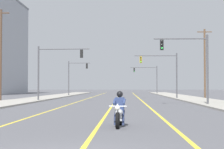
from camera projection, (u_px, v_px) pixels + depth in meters
The scene contains 13 objects.
lane_stripe_center at pixel (117, 98), 53.49m from camera, with size 0.16×100.00×0.01m, color yellow.
lane_stripe_left at pixel (89, 98), 53.63m from camera, with size 0.16×100.00×0.01m, color yellow.
lane_stripe_right at pixel (139, 98), 53.39m from camera, with size 0.16×100.00×0.01m, color yellow.
sidewalk_kerb_right at pixel (193, 99), 48.17m from camera, with size 4.40×110.00×0.14m, color #9E998E.
sidewalk_kerb_left at pixel (36, 99), 48.86m from camera, with size 4.40×110.00×0.14m, color #9E998E.
motorcycle_with_rider at pixel (119, 112), 15.68m from camera, with size 0.70×2.19×1.46m.
traffic_signal_near_right at pixel (192, 59), 33.54m from camera, with size 4.77×0.38×6.20m.
traffic_signal_near_left at pixel (53, 64), 42.97m from camera, with size 5.87×0.56×6.20m.
traffic_signal_mid_right at pixel (164, 68), 51.96m from camera, with size 5.81×0.39×6.20m.
traffic_signal_mid_left at pixel (75, 73), 68.22m from camera, with size 3.93×0.38×6.20m.
traffic_signal_far_right at pixel (149, 75), 84.07m from camera, with size 5.95×0.57×6.20m.
utility_pole_left_near at pixel (1, 54), 42.88m from camera, with size 1.86×0.26×10.30m.
utility_pole_right_far at pixel (205, 62), 53.82m from camera, with size 2.05×0.26×9.74m.
Camera 1 is at (1.41, -8.57, 1.64)m, focal length 61.52 mm.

